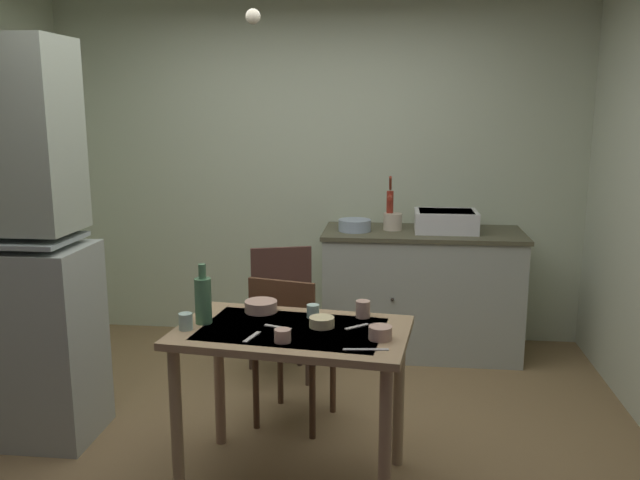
% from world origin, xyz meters
% --- Properties ---
extents(ground_plane, '(5.05, 5.05, 0.00)m').
position_xyz_m(ground_plane, '(0.00, 0.00, 0.00)').
color(ground_plane, olive).
extents(wall_back, '(4.15, 0.10, 2.65)m').
position_xyz_m(wall_back, '(0.00, 1.93, 1.33)').
color(wall_back, beige).
rests_on(wall_back, ground).
extents(counter_cabinet, '(1.43, 0.64, 0.91)m').
position_xyz_m(counter_cabinet, '(0.82, 1.56, 0.46)').
color(counter_cabinet, '#A9B3A8').
rests_on(counter_cabinet, ground).
extents(sink_basin, '(0.44, 0.34, 0.15)m').
position_xyz_m(sink_basin, '(0.98, 1.56, 0.99)').
color(sink_basin, white).
rests_on(sink_basin, counter_cabinet).
extents(hand_pump, '(0.05, 0.27, 0.39)m').
position_xyz_m(hand_pump, '(0.58, 1.60, 1.08)').
color(hand_pump, maroon).
rests_on(hand_pump, counter_cabinet).
extents(mixing_bowl_counter, '(0.23, 0.23, 0.08)m').
position_xyz_m(mixing_bowl_counter, '(0.33, 1.51, 0.95)').
color(mixing_bowl_counter, '#9EB2C6').
rests_on(mixing_bowl_counter, counter_cabinet).
extents(stoneware_crock, '(0.13, 0.13, 0.12)m').
position_xyz_m(stoneware_crock, '(0.60, 1.58, 0.97)').
color(stoneware_crock, beige).
rests_on(stoneware_crock, counter_cabinet).
extents(dining_table, '(1.14, 0.77, 0.78)m').
position_xyz_m(dining_table, '(0.15, -0.26, 0.66)').
color(dining_table, tan).
rests_on(dining_table, ground).
extents(chair_far_side, '(0.48, 0.48, 0.89)m').
position_xyz_m(chair_far_side, '(0.05, 0.30, 0.48)').
color(chair_far_side, '#4F3523').
rests_on(chair_far_side, ground).
extents(chair_by_counter, '(0.50, 0.50, 0.93)m').
position_xyz_m(chair_by_counter, '(-0.12, 0.90, 0.50)').
color(chair_by_counter, '#493629').
rests_on(chair_by_counter, ground).
extents(serving_bowl_wide, '(0.11, 0.11, 0.06)m').
position_xyz_m(serving_bowl_wide, '(0.56, -0.36, 0.80)').
color(serving_bowl_wide, tan).
rests_on(serving_bowl_wide, dining_table).
extents(soup_bowl_small, '(0.16, 0.16, 0.06)m').
position_xyz_m(soup_bowl_small, '(-0.05, -0.02, 0.80)').
color(soup_bowl_small, tan).
rests_on(soup_bowl_small, dining_table).
extents(sauce_dish, '(0.12, 0.12, 0.05)m').
position_xyz_m(sauce_dish, '(0.28, -0.22, 0.80)').
color(sauce_dish, beige).
rests_on(sauce_dish, dining_table).
extents(mug_dark, '(0.06, 0.06, 0.06)m').
position_xyz_m(mug_dark, '(0.22, -0.08, 0.81)').
color(mug_dark, '#ADD1C1').
rests_on(mug_dark, dining_table).
extents(mug_tall, '(0.06, 0.06, 0.08)m').
position_xyz_m(mug_tall, '(-0.34, -0.33, 0.81)').
color(mug_tall, '#ADD1C1').
rests_on(mug_tall, dining_table).
extents(teacup_mint, '(0.07, 0.07, 0.06)m').
position_xyz_m(teacup_mint, '(0.13, -0.44, 0.80)').
color(teacup_mint, tan).
rests_on(teacup_mint, dining_table).
extents(teacup_cream, '(0.07, 0.07, 0.08)m').
position_xyz_m(teacup_cream, '(0.47, -0.06, 0.82)').
color(teacup_cream, tan).
rests_on(teacup_cream, dining_table).
extents(glass_bottle, '(0.08, 0.08, 0.29)m').
position_xyz_m(glass_bottle, '(-0.29, -0.23, 0.89)').
color(glass_bottle, '#4C7F56').
rests_on(glass_bottle, dining_table).
extents(table_knife, '(0.20, 0.04, 0.00)m').
position_xyz_m(table_knife, '(0.50, -0.50, 0.78)').
color(table_knife, silver).
rests_on(table_knife, dining_table).
extents(teaspoon_near_bowl, '(0.06, 0.15, 0.00)m').
position_xyz_m(teaspoon_near_bowl, '(-0.02, -0.40, 0.78)').
color(teaspoon_near_bowl, beige).
rests_on(teaspoon_near_bowl, dining_table).
extents(teaspoon_by_cup, '(0.11, 0.10, 0.00)m').
position_xyz_m(teaspoon_by_cup, '(0.45, -0.21, 0.78)').
color(teaspoon_by_cup, beige).
rests_on(teaspoon_by_cup, dining_table).
extents(serving_spoon, '(0.14, 0.07, 0.00)m').
position_xyz_m(serving_spoon, '(0.08, -0.26, 0.78)').
color(serving_spoon, beige).
rests_on(serving_spoon, dining_table).
extents(pendant_bulb, '(0.08, 0.08, 0.08)m').
position_xyz_m(pendant_bulb, '(-0.15, 0.39, 2.25)').
color(pendant_bulb, '#F9EFCC').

